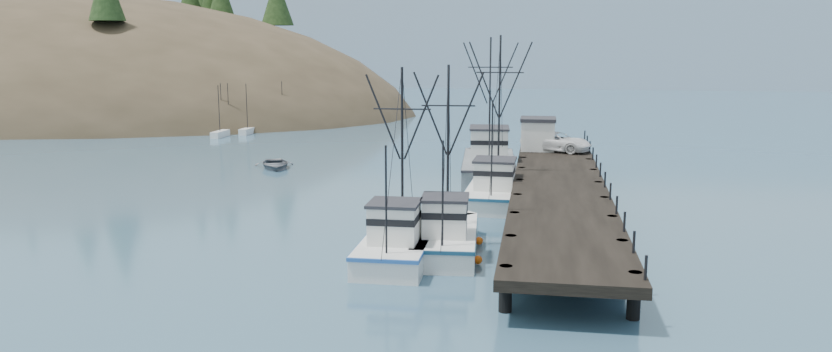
{
  "coord_description": "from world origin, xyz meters",
  "views": [
    {
      "loc": [
        12.59,
        -33.81,
        11.12
      ],
      "look_at": [
        4.7,
        13.4,
        2.5
      ],
      "focal_mm": 32.0,
      "sensor_mm": 36.0,
      "label": 1
    }
  ],
  "objects_px": {
    "pier": "(559,185)",
    "work_vessel": "(489,165)",
    "trawler_far": "(496,190)",
    "motorboat": "(275,168)",
    "pickup_truck": "(556,142)",
    "trawler_mid": "(400,242)",
    "pier_shed": "(538,134)",
    "trawler_near": "(446,236)"
  },
  "relations": [
    {
      "from": "pier",
      "to": "pickup_truck",
      "type": "relative_size",
      "value": 7.45
    },
    {
      "from": "pier",
      "to": "trawler_near",
      "type": "distance_m",
      "value": 12.81
    },
    {
      "from": "trawler_mid",
      "to": "pier_shed",
      "type": "xyz_separation_m",
      "value": [
        6.96,
        27.36,
        2.6
      ]
    },
    {
      "from": "trawler_far",
      "to": "motorboat",
      "type": "height_order",
      "value": "trawler_far"
    },
    {
      "from": "trawler_near",
      "to": "work_vessel",
      "type": "bearing_deg",
      "value": 87.88
    },
    {
      "from": "work_vessel",
      "to": "pier_shed",
      "type": "relative_size",
      "value": 4.38
    },
    {
      "from": "trawler_far",
      "to": "work_vessel",
      "type": "distance_m",
      "value": 8.32
    },
    {
      "from": "trawler_mid",
      "to": "pickup_truck",
      "type": "xyz_separation_m",
      "value": [
        8.55,
        26.77,
        2.0
      ]
    },
    {
      "from": "pier",
      "to": "pier_shed",
      "type": "bearing_deg",
      "value": 95.92
    },
    {
      "from": "work_vessel",
      "to": "trawler_far",
      "type": "bearing_deg",
      "value": -82.24
    },
    {
      "from": "trawler_near",
      "to": "work_vessel",
      "type": "relative_size",
      "value": 0.74
    },
    {
      "from": "pier",
      "to": "work_vessel",
      "type": "xyz_separation_m",
      "value": [
        -5.4,
        10.33,
        -0.46
      ]
    },
    {
      "from": "trawler_near",
      "to": "work_vessel",
      "type": "xyz_separation_m",
      "value": [
        0.79,
        21.51,
        0.41
      ]
    },
    {
      "from": "trawler_near",
      "to": "work_vessel",
      "type": "height_order",
      "value": "work_vessel"
    },
    {
      "from": "trawler_far",
      "to": "motorboat",
      "type": "distance_m",
      "value": 23.27
    },
    {
      "from": "trawler_mid",
      "to": "pier_shed",
      "type": "distance_m",
      "value": 28.35
    },
    {
      "from": "trawler_near",
      "to": "pickup_truck",
      "type": "xyz_separation_m",
      "value": [
        6.28,
        25.06,
        2.0
      ]
    },
    {
      "from": "trawler_mid",
      "to": "work_vessel",
      "type": "height_order",
      "value": "work_vessel"
    },
    {
      "from": "pier",
      "to": "pickup_truck",
      "type": "height_order",
      "value": "pickup_truck"
    },
    {
      "from": "trawler_near",
      "to": "trawler_mid",
      "type": "height_order",
      "value": "trawler_near"
    },
    {
      "from": "work_vessel",
      "to": "trawler_near",
      "type": "bearing_deg",
      "value": -92.12
    },
    {
      "from": "trawler_near",
      "to": "trawler_far",
      "type": "height_order",
      "value": "trawler_far"
    },
    {
      "from": "pickup_truck",
      "to": "motorboat",
      "type": "height_order",
      "value": "pickup_truck"
    },
    {
      "from": "motorboat",
      "to": "work_vessel",
      "type": "bearing_deg",
      "value": -30.84
    },
    {
      "from": "trawler_near",
      "to": "motorboat",
      "type": "height_order",
      "value": "trawler_near"
    },
    {
      "from": "trawler_far",
      "to": "pickup_truck",
      "type": "bearing_deg",
      "value": 69.66
    },
    {
      "from": "work_vessel",
      "to": "pier_shed",
      "type": "bearing_deg",
      "value": 46.73
    },
    {
      "from": "trawler_mid",
      "to": "trawler_far",
      "type": "bearing_deg",
      "value": 74.42
    },
    {
      "from": "work_vessel",
      "to": "motorboat",
      "type": "distance_m",
      "value": 19.63
    },
    {
      "from": "pier",
      "to": "pier_shed",
      "type": "xyz_separation_m",
      "value": [
        -1.5,
        14.47,
        1.73
      ]
    },
    {
      "from": "trawler_mid",
      "to": "motorboat",
      "type": "bearing_deg",
      "value": 122.26
    },
    {
      "from": "pier",
      "to": "pickup_truck",
      "type": "bearing_deg",
      "value": 89.63
    },
    {
      "from": "pier",
      "to": "pickup_truck",
      "type": "distance_m",
      "value": 13.93
    },
    {
      "from": "pickup_truck",
      "to": "motorboat",
      "type": "xyz_separation_m",
      "value": [
        -24.9,
        -0.86,
        -2.82
      ]
    },
    {
      "from": "trawler_far",
      "to": "work_vessel",
      "type": "relative_size",
      "value": 0.86
    },
    {
      "from": "trawler_near",
      "to": "pickup_truck",
      "type": "height_order",
      "value": "trawler_near"
    },
    {
      "from": "pier",
      "to": "work_vessel",
      "type": "relative_size",
      "value": 3.14
    },
    {
      "from": "pier",
      "to": "trawler_near",
      "type": "bearing_deg",
      "value": -119.0
    },
    {
      "from": "motorboat",
      "to": "pier_shed",
      "type": "bearing_deg",
      "value": -19.37
    },
    {
      "from": "trawler_near",
      "to": "trawler_far",
      "type": "relative_size",
      "value": 0.86
    },
    {
      "from": "trawler_near",
      "to": "trawler_far",
      "type": "xyz_separation_m",
      "value": [
        1.92,
        13.28,
        0.0
      ]
    },
    {
      "from": "pickup_truck",
      "to": "trawler_near",
      "type": "bearing_deg",
      "value": -173.54
    }
  ]
}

